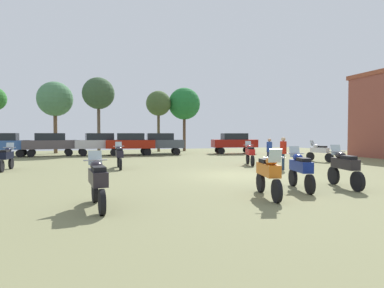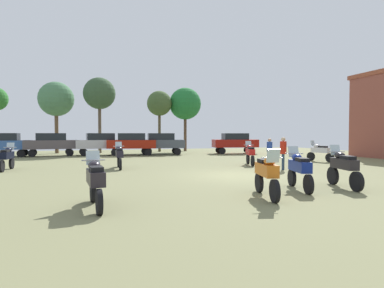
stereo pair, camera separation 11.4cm
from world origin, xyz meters
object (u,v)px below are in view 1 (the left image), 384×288
(motorcycle_3, at_px, (119,155))
(tree_5, at_px, (98,94))
(car_4, at_px, (2,143))
(tree_4, at_px, (55,99))
(person_1, at_px, (269,149))
(car_3, at_px, (234,142))
(motorcycle_6, at_px, (301,169))
(person_2, at_px, (283,151))
(car_1, at_px, (160,142))
(car_5, at_px, (50,143))
(tree_3, at_px, (158,104))
(car_2, at_px, (100,142))
(motorcycle_5, at_px, (98,180))
(motorcycle_7, at_px, (268,173))
(tree_2, at_px, (184,104))
(car_6, at_px, (131,142))
(motorcycle_2, at_px, (319,151))
(motorcycle_8, at_px, (250,153))
(motorcycle_1, at_px, (344,167))
(motorcycle_4, at_px, (7,157))

(motorcycle_3, xyz_separation_m, tree_5, (-0.70, 15.12, 5.27))
(car_4, height_order, tree_5, tree_5)
(motorcycle_3, bearing_deg, tree_4, 107.93)
(motorcycle_3, distance_m, person_1, 9.08)
(car_3, bearing_deg, tree_5, 77.61)
(motorcycle_6, xyz_separation_m, tree_5, (-6.00, 23.75, 5.27))
(person_2, bearing_deg, motorcycle_6, 6.15)
(car_1, xyz_separation_m, car_3, (7.27, -0.72, 0.00))
(car_5, distance_m, tree_4, 5.98)
(motorcycle_3, height_order, car_1, car_1)
(tree_3, bearing_deg, person_2, -82.01)
(car_2, height_order, car_3, same)
(motorcycle_6, bearing_deg, motorcycle_5, -158.19)
(motorcycle_7, distance_m, tree_4, 27.19)
(motorcycle_6, distance_m, tree_2, 25.28)
(car_4, height_order, car_6, same)
(motorcycle_2, relative_size, car_4, 0.48)
(motorcycle_2, xyz_separation_m, person_1, (-4.63, -0.96, 0.24))
(tree_4, bearing_deg, motorcycle_5, -82.13)
(motorcycle_8, relative_size, tree_3, 0.31)
(motorcycle_2, xyz_separation_m, tree_3, (-8.05, 15.69, 4.53))
(motorcycle_3, bearing_deg, person_1, -4.16)
(motorcycle_1, bearing_deg, car_1, 111.01)
(tree_4, bearing_deg, tree_5, -12.73)
(motorcycle_6, xyz_separation_m, motorcycle_7, (-1.74, -0.75, 0.01))
(motorcycle_4, distance_m, motorcycle_7, 13.80)
(motorcycle_6, bearing_deg, car_3, 87.63)
(car_3, relative_size, tree_2, 0.63)
(motorcycle_5, relative_size, motorcycle_7, 0.97)
(motorcycle_2, distance_m, tree_4, 24.85)
(motorcycle_3, distance_m, motorcycle_5, 9.26)
(motorcycle_2, distance_m, tree_5, 21.43)
(car_3, distance_m, tree_3, 9.54)
(car_2, relative_size, tree_3, 0.67)
(car_3, height_order, person_2, car_3)
(motorcycle_4, bearing_deg, motorcycle_5, -62.99)
(tree_3, relative_size, tree_5, 0.87)
(motorcycle_1, distance_m, motorcycle_6, 1.76)
(car_1, relative_size, car_6, 0.98)
(car_4, bearing_deg, motorcycle_6, -147.25)
(car_4, bearing_deg, person_1, -127.06)
(tree_5, bearing_deg, motorcycle_2, -46.25)
(motorcycle_1, bearing_deg, motorcycle_4, 156.87)
(car_3, height_order, tree_5, tree_5)
(motorcycle_8, distance_m, tree_5, 18.60)
(motorcycle_2, relative_size, motorcycle_7, 0.96)
(tree_2, height_order, tree_5, tree_5)
(car_6, distance_m, person_2, 15.48)
(motorcycle_1, bearing_deg, motorcycle_3, 142.76)
(car_6, distance_m, person_1, 13.60)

